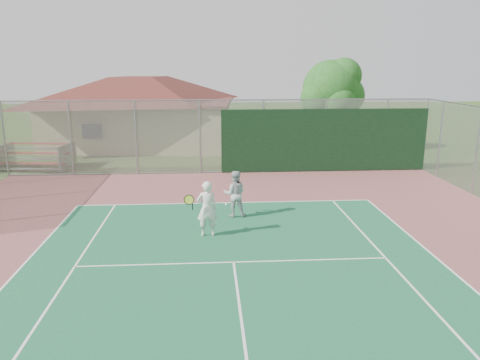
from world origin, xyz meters
name	(u,v)px	position (x,y,z in m)	size (l,w,h in m)	color
back_fence	(265,138)	(2.11, 16.98, 1.67)	(20.08, 0.11, 3.53)	gray
side_fence_right	(477,151)	(10.00, 12.50, 1.75)	(0.08, 9.00, 3.50)	gray
clubhouse	(141,104)	(-4.87, 25.31, 2.63)	(12.74, 9.15, 5.19)	tan
bleachers	(36,156)	(-9.27, 18.60, 0.65)	(3.46, 2.26, 1.23)	maroon
tree	(333,91)	(6.65, 22.08, 3.61)	(3.94, 3.73, 5.49)	#382414
player_white_front	(207,209)	(-0.70, 8.44, 0.86)	(1.01, 0.58, 1.71)	silver
player_grey_back	(235,194)	(0.26, 10.28, 0.80)	(0.79, 0.63, 1.59)	#B0B3B6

